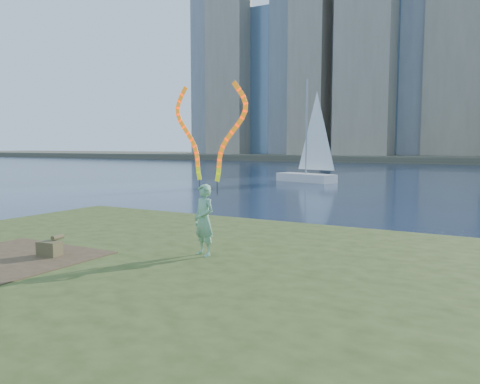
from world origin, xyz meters
The scene contains 7 objects.
ground centered at (0.00, 0.00, 0.00)m, with size 320.00×320.00×0.00m, color #17233A.
grassy_knoll centered at (0.00, -2.30, 0.34)m, with size 20.00×18.00×0.80m.
dirt_patch centered at (-2.20, -3.20, 0.81)m, with size 3.20×3.00×0.02m, color #47331E.
far_shore centered at (0.00, 95.00, 0.60)m, with size 320.00×40.00×1.20m, color #484334.
woman_with_ribbons centered at (1.20, -0.95, 2.23)m, with size 1.90×0.70×3.92m.
canvas_bag centered at (-1.61, -2.64, 0.98)m, with size 0.50×0.56×0.43m.
sailboat centered at (-7.82, 28.87, 1.52)m, with size 5.78×3.51×8.82m.
Camera 1 is at (6.62, -9.16, 3.13)m, focal length 35.00 mm.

